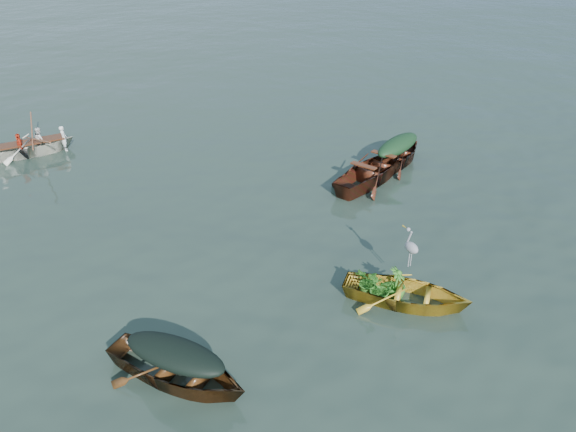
% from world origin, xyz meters
% --- Properties ---
extents(ground, '(140.00, 140.00, 0.00)m').
position_xyz_m(ground, '(0.00, 0.00, 0.00)').
color(ground, '#2C3E33').
rests_on(ground, ground).
extents(yellow_dinghy, '(3.40, 3.52, 0.94)m').
position_xyz_m(yellow_dinghy, '(-0.00, -2.36, 0.00)').
color(yellow_dinghy, gold).
rests_on(yellow_dinghy, ground).
extents(dark_covered_boat, '(3.26, 3.88, 0.94)m').
position_xyz_m(dark_covered_boat, '(-5.13, -2.12, 0.00)').
color(dark_covered_boat, '#533013').
rests_on(dark_covered_boat, ground).
extents(green_tarp_boat, '(4.50, 2.94, 1.00)m').
position_xyz_m(green_tarp_boat, '(4.63, 3.70, 0.00)').
color(green_tarp_boat, '#4A2411').
rests_on(green_tarp_boat, ground).
extents(open_wooden_boat, '(5.15, 3.25, 1.19)m').
position_xyz_m(open_wooden_boat, '(3.17, 3.07, 0.00)').
color(open_wooden_boat, '#501B14').
rests_on(open_wooden_boat, ground).
extents(rowed_boat, '(4.10, 1.35, 0.95)m').
position_xyz_m(rowed_boat, '(-5.92, 10.70, 0.00)').
color(rowed_boat, white).
rests_on(rowed_boat, ground).
extents(dark_tarp_cover, '(1.80, 2.13, 0.40)m').
position_xyz_m(dark_tarp_cover, '(-5.13, -2.12, 0.67)').
color(dark_tarp_cover, black).
rests_on(dark_tarp_cover, dark_covered_boat).
extents(green_tarp_cover, '(2.47, 1.62, 0.52)m').
position_xyz_m(green_tarp_cover, '(4.63, 3.70, 0.76)').
color(green_tarp_cover, black).
rests_on(green_tarp_cover, green_tarp_boat).
extents(thwart_benches, '(2.63, 1.77, 0.04)m').
position_xyz_m(thwart_benches, '(3.17, 3.07, 0.61)').
color(thwart_benches, '#532613').
rests_on(thwart_benches, open_wooden_boat).
extents(heron, '(0.48, 0.48, 0.92)m').
position_xyz_m(heron, '(0.37, -1.95, 0.93)').
color(heron, '#A0A2A9').
rests_on(heron, yellow_dinghy).
extents(dinghy_weeds, '(1.12, 1.14, 0.60)m').
position_xyz_m(dinghy_weeds, '(-0.36, -1.94, 0.77)').
color(dinghy_weeds, '#1D6B1C').
rests_on(dinghy_weeds, yellow_dinghy).
extents(rowers, '(2.88, 1.19, 0.76)m').
position_xyz_m(rowers, '(-5.92, 10.70, 0.86)').
color(rowers, white).
rests_on(rowers, rowed_boat).
extents(oars, '(0.69, 2.62, 0.06)m').
position_xyz_m(oars, '(-5.92, 10.70, 0.51)').
color(oars, brown).
rests_on(oars, rowed_boat).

